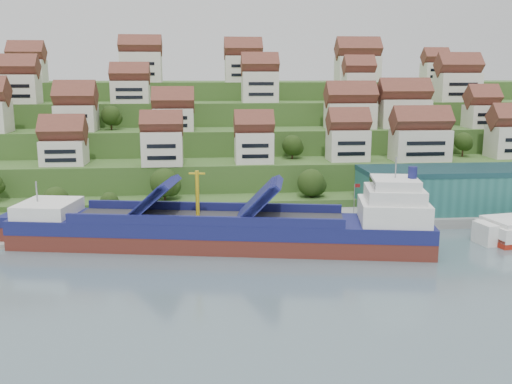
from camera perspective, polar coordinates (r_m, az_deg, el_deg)
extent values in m
plane|color=slate|center=(114.75, 2.26, -5.29)|extent=(300.00, 300.00, 0.00)
cube|color=gray|center=(132.61, 9.98, -2.64)|extent=(180.00, 14.00, 2.20)
cube|color=#2D4C1E|center=(197.85, -1.10, 2.49)|extent=(260.00, 128.00, 4.00)
cube|color=#2D4C1E|center=(202.26, -1.21, 3.69)|extent=(260.00, 118.00, 11.00)
cube|color=#2D4C1E|center=(209.74, -1.38, 4.93)|extent=(260.00, 102.00, 18.00)
cube|color=#2D4C1E|center=(217.30, -1.54, 6.09)|extent=(260.00, 86.00, 25.00)
cube|color=#2D4C1E|center=(225.98, -1.71, 7.07)|extent=(260.00, 68.00, 31.00)
cube|color=silver|center=(153.03, -18.62, 3.78)|extent=(10.80, 8.57, 6.21)
cube|color=silver|center=(145.57, -9.35, 4.32)|extent=(10.09, 7.03, 8.52)
cube|color=silver|center=(148.03, -0.22, 4.47)|extent=(9.68, 7.62, 7.90)
cube|color=silver|center=(154.01, 9.16, 4.65)|extent=(10.43, 7.73, 8.15)
cube|color=silver|center=(158.00, 16.06, 4.53)|extent=(14.73, 8.26, 8.23)
cube|color=silver|center=(168.27, -17.50, 7.07)|extent=(10.92, 8.98, 7.15)
cube|color=silver|center=(163.08, -8.24, 7.19)|extent=(11.21, 7.90, 6.23)
cube|color=silver|center=(170.25, 9.38, 7.52)|extent=(13.97, 8.36, 7.35)
cube|color=silver|center=(175.66, 14.51, 7.59)|extent=(14.55, 8.18, 8.34)
cube|color=silver|center=(183.36, 21.59, 7.04)|extent=(8.80, 8.04, 6.64)
cube|color=silver|center=(185.83, -22.46, 9.48)|extent=(10.50, 7.86, 8.51)
cube|color=silver|center=(180.02, -12.44, 9.74)|extent=(11.29, 7.30, 6.67)
cube|color=silver|center=(180.51, 0.39, 10.44)|extent=(11.02, 7.79, 9.37)
cube|color=silver|center=(183.93, 10.19, 10.24)|extent=(9.20, 7.14, 9.06)
cube|color=silver|center=(196.95, 19.48, 9.84)|extent=(13.25, 8.47, 9.01)
cube|color=silver|center=(204.48, -21.87, 11.15)|extent=(11.04, 8.03, 7.27)
cube|color=silver|center=(197.81, -11.42, 12.12)|extent=(13.44, 7.51, 9.77)
cube|color=silver|center=(196.87, -1.28, 12.18)|extent=(12.16, 8.15, 8.66)
cube|color=silver|center=(205.59, 10.12, 11.99)|extent=(14.64, 8.73, 8.70)
cube|color=silver|center=(217.63, 17.45, 11.34)|extent=(8.73, 7.05, 6.65)
ellipsoid|color=#274015|center=(139.88, 5.53, 0.94)|extent=(6.78, 6.78, 6.78)
ellipsoid|color=#274015|center=(137.66, -9.15, 0.94)|extent=(6.90, 6.90, 6.90)
ellipsoid|color=#274015|center=(169.38, 20.02, 4.78)|extent=(5.04, 5.04, 5.04)
ellipsoid|color=#274015|center=(173.56, 22.90, 5.11)|extent=(5.17, 5.17, 5.17)
ellipsoid|color=#274015|center=(155.54, 3.65, 4.70)|extent=(5.58, 5.58, 5.58)
ellipsoid|color=#274015|center=(178.41, 13.37, 7.88)|extent=(4.77, 4.77, 4.77)
ellipsoid|color=#274015|center=(172.03, -17.17, 7.15)|extent=(5.92, 5.92, 5.92)
ellipsoid|color=#274015|center=(169.07, -14.32, 7.43)|extent=(5.65, 5.65, 5.65)
ellipsoid|color=#274015|center=(191.32, 9.69, 10.40)|extent=(4.91, 4.91, 4.91)
ellipsoid|color=#274015|center=(190.54, 11.01, 9.95)|extent=(5.37, 5.37, 5.37)
ellipsoid|color=#274015|center=(134.65, -19.39, -0.76)|extent=(5.94, 5.94, 5.94)
ellipsoid|color=#274015|center=(132.41, -14.45, -0.89)|extent=(4.10, 4.10, 4.10)
cube|color=#256661|center=(144.90, 22.14, 0.35)|extent=(60.00, 15.00, 10.00)
cylinder|color=gray|center=(126.23, 9.79, -0.98)|extent=(0.16, 0.16, 8.00)
cube|color=maroon|center=(125.67, 10.11, 0.63)|extent=(1.20, 0.05, 0.80)
cube|color=white|center=(130.22, -22.79, -3.20)|extent=(2.40, 2.20, 2.20)
cube|color=#5B241B|center=(113.21, -3.69, -5.01)|extent=(82.77, 27.18, 5.25)
cube|color=navy|center=(112.26, -3.71, -3.29)|extent=(82.79, 27.31, 2.73)
cube|color=white|center=(121.64, -20.08, -1.55)|extent=(12.48, 13.66, 2.73)
cube|color=#262628|center=(112.25, -4.78, -2.59)|extent=(53.53, 20.01, 0.31)
cube|color=navy|center=(113.92, -10.54, -0.70)|extent=(9.83, 12.81, 7.25)
cube|color=navy|center=(110.25, 0.04, -0.91)|extent=(9.44, 12.74, 7.67)
cylinder|color=gold|center=(111.58, -5.88, -0.27)|extent=(0.86, 0.86, 9.44)
cube|color=white|center=(111.55, 13.59, -1.92)|extent=(14.55, 14.04, 4.20)
cube|color=white|center=(110.83, 13.68, -0.23)|extent=(12.25, 12.42, 2.62)
cube|color=white|center=(110.41, 13.73, 0.89)|extent=(9.96, 10.81, 1.89)
cylinder|color=navy|center=(110.61, 15.39, 1.87)|extent=(1.95, 1.95, 2.31)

